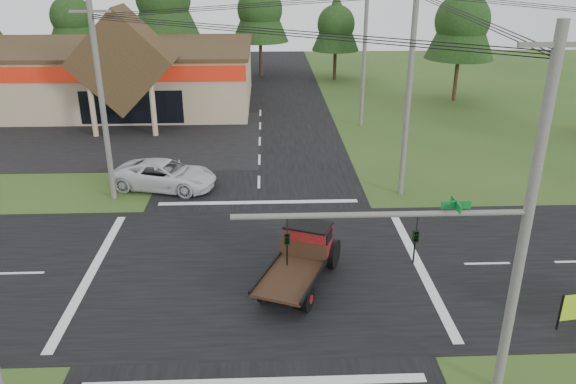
{
  "coord_description": "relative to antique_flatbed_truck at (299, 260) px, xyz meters",
  "views": [
    {
      "loc": [
        0.48,
        -20.92,
        12.32
      ],
      "look_at": [
        1.45,
        3.21,
        2.2
      ],
      "focal_mm": 35.0,
      "sensor_mm": 36.0,
      "label": 1
    }
  ],
  "objects": [
    {
      "name": "ground",
      "position": [
        -1.73,
        1.33,
        -1.13
      ],
      "size": [
        120.0,
        120.0,
        0.0
      ],
      "primitive_type": "plane",
      "color": "#2C4C1B",
      "rests_on": "ground"
    },
    {
      "name": "road_ns",
      "position": [
        -1.73,
        1.33,
        -1.12
      ],
      "size": [
        12.0,
        120.0,
        0.02
      ],
      "primitive_type": "cube",
      "color": "black",
      "rests_on": "ground"
    },
    {
      "name": "utility_pole_n",
      "position": [
        6.27,
        23.33,
        4.61
      ],
      "size": [
        2.0,
        0.3,
        11.2
      ],
      "color": "#595651",
      "rests_on": "ground"
    },
    {
      "name": "tree_row_d",
      "position": [
        -1.73,
        43.33,
        6.24
      ],
      "size": [
        6.16,
        6.16,
        11.11
      ],
      "color": "#332316",
      "rests_on": "ground"
    },
    {
      "name": "antique_flatbed_truck",
      "position": [
        0.0,
        0.0,
        0.0
      ],
      "size": [
        3.99,
        5.8,
        2.27
      ],
      "primitive_type": null,
      "rotation": [
        0.0,
        0.0,
        -0.39
      ],
      "color": "#560C12",
      "rests_on": "ground"
    },
    {
      "name": "utility_pole_nw",
      "position": [
        -9.73,
        9.33,
        4.25
      ],
      "size": [
        2.0,
        0.3,
        10.5
      ],
      "color": "#595651",
      "rests_on": "ground"
    },
    {
      "name": "parking_apron",
      "position": [
        -15.73,
        20.33,
        -1.12
      ],
      "size": [
        28.0,
        14.0,
        0.02
      ],
      "primitive_type": "cube",
      "color": "black",
      "rests_on": "ground"
    },
    {
      "name": "utility_pole_nr",
      "position": [
        5.77,
        -6.17,
        4.51
      ],
      "size": [
        2.0,
        0.3,
        11.0
      ],
      "color": "#595651",
      "rests_on": "ground"
    },
    {
      "name": "tree_side_ne",
      "position": [
        16.27,
        31.33,
        6.24
      ],
      "size": [
        6.16,
        6.16,
        11.11
      ],
      "color": "#332316",
      "rests_on": "ground"
    },
    {
      "name": "tree_row_b",
      "position": [
        -21.73,
        43.33,
        5.57
      ],
      "size": [
        5.6,
        5.6,
        10.1
      ],
      "color": "#332316",
      "rests_on": "ground"
    },
    {
      "name": "white_pickup",
      "position": [
        -7.08,
        10.65,
        -0.32
      ],
      "size": [
        6.35,
        4.09,
        1.63
      ],
      "primitive_type": "imported",
      "rotation": [
        0.0,
        0.0,
        1.32
      ],
      "color": "silver",
      "rests_on": "ground"
    },
    {
      "name": "traffic_signal_mast",
      "position": [
        4.09,
        -6.17,
        3.29
      ],
      "size": [
        8.12,
        0.24,
        7.0
      ],
      "color": "#595651",
      "rests_on": "ground"
    },
    {
      "name": "road_ew",
      "position": [
        -1.73,
        1.33,
        -1.12
      ],
      "size": [
        120.0,
        12.0,
        0.02
      ],
      "primitive_type": "cube",
      "color": "black",
      "rests_on": "ground"
    },
    {
      "name": "utility_pole_ne",
      "position": [
        6.27,
        9.33,
        4.76
      ],
      "size": [
        2.0,
        0.3,
        11.5
      ],
      "color": "#595651",
      "rests_on": "ground"
    },
    {
      "name": "tree_row_e",
      "position": [
        6.27,
        41.33,
        4.9
      ],
      "size": [
        5.04,
        5.04,
        9.09
      ],
      "color": "#332316",
      "rests_on": "ground"
    },
    {
      "name": "cvs_building",
      "position": [
        -17.43,
        30.9,
        1.65
      ],
      "size": [
        30.4,
        18.2,
        9.19
      ],
      "color": "tan",
      "rests_on": "ground"
    }
  ]
}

